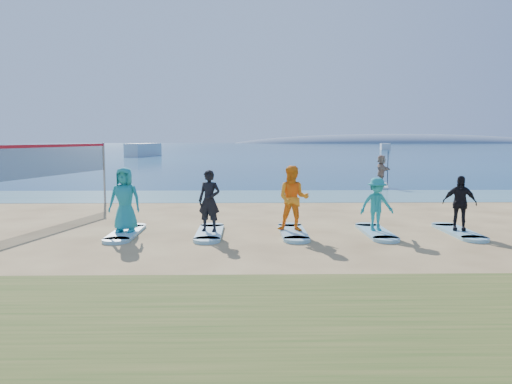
{
  "coord_description": "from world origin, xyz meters",
  "views": [
    {
      "loc": [
        -0.3,
        -12.56,
        2.65
      ],
      "look_at": [
        -0.02,
        2.0,
        1.1
      ],
      "focal_mm": 35.0,
      "sensor_mm": 36.0,
      "label": 1
    }
  ],
  "objects_px": {
    "student_4": "(460,203)",
    "student_3": "(377,204)",
    "volleyball_net": "(33,162)",
    "paddleboarder": "(381,170)",
    "surfboard_0": "(126,233)",
    "student_2": "(293,198)",
    "student_0": "(125,200)",
    "boat_offshore_a": "(144,156)",
    "paddleboard": "(381,186)",
    "surfboard_1": "(210,233)",
    "boat_offshore_b": "(385,150)",
    "surfboard_3": "(376,232)",
    "surfboard_4": "(458,232)",
    "student_1": "(209,201)",
    "surfboard_2": "(293,232)"
  },
  "relations": [
    {
      "from": "student_4",
      "to": "student_3",
      "type": "bearing_deg",
      "value": -161.13
    },
    {
      "from": "volleyball_net",
      "to": "paddleboarder",
      "type": "distance_m",
      "value": 18.25
    },
    {
      "from": "volleyball_net",
      "to": "student_3",
      "type": "relative_size",
      "value": 5.93
    },
    {
      "from": "surfboard_0",
      "to": "student_3",
      "type": "xyz_separation_m",
      "value": [
        7.01,
        0.0,
        0.79
      ]
    },
    {
      "from": "student_2",
      "to": "student_3",
      "type": "height_order",
      "value": "student_2"
    },
    {
      "from": "student_0",
      "to": "paddleboarder",
      "type": "bearing_deg",
      "value": 55.65
    },
    {
      "from": "boat_offshore_a",
      "to": "student_4",
      "type": "bearing_deg",
      "value": -57.31
    },
    {
      "from": "surfboard_0",
      "to": "student_0",
      "type": "xyz_separation_m",
      "value": [
        0.0,
        0.0,
        0.94
      ]
    },
    {
      "from": "student_0",
      "to": "student_2",
      "type": "xyz_separation_m",
      "value": [
        4.67,
        0.0,
        0.02
      ]
    },
    {
      "from": "paddleboard",
      "to": "surfboard_1",
      "type": "xyz_separation_m",
      "value": [
        -8.51,
        -13.64,
        -0.01
      ]
    },
    {
      "from": "boat_offshore_a",
      "to": "boat_offshore_b",
      "type": "bearing_deg",
      "value": 56.38
    },
    {
      "from": "student_4",
      "to": "volleyball_net",
      "type": "bearing_deg",
      "value": -171.63
    },
    {
      "from": "surfboard_3",
      "to": "surfboard_4",
      "type": "height_order",
      "value": "same"
    },
    {
      "from": "surfboard_1",
      "to": "surfboard_3",
      "type": "bearing_deg",
      "value": 0.0
    },
    {
      "from": "volleyball_net",
      "to": "surfboard_0",
      "type": "distance_m",
      "value": 4.61
    },
    {
      "from": "surfboard_4",
      "to": "student_4",
      "type": "distance_m",
      "value": 0.82
    },
    {
      "from": "student_0",
      "to": "student_2",
      "type": "bearing_deg",
      "value": 4.13
    },
    {
      "from": "paddleboard",
      "to": "student_0",
      "type": "relative_size",
      "value": 1.68
    },
    {
      "from": "boat_offshore_a",
      "to": "student_0",
      "type": "xyz_separation_m",
      "value": [
        12.42,
        -63.35,
        0.98
      ]
    },
    {
      "from": "student_1",
      "to": "paddleboard",
      "type": "bearing_deg",
      "value": 75.14
    },
    {
      "from": "paddleboarder",
      "to": "student_1",
      "type": "distance_m",
      "value": 16.08
    },
    {
      "from": "boat_offshore_a",
      "to": "surfboard_3",
      "type": "height_order",
      "value": "boat_offshore_a"
    },
    {
      "from": "student_3",
      "to": "surfboard_4",
      "type": "height_order",
      "value": "student_3"
    },
    {
      "from": "boat_offshore_b",
      "to": "student_3",
      "type": "height_order",
      "value": "student_3"
    },
    {
      "from": "surfboard_2",
      "to": "paddleboarder",
      "type": "bearing_deg",
      "value": 65.67
    },
    {
      "from": "volleyball_net",
      "to": "surfboard_4",
      "type": "xyz_separation_m",
      "value": [
        12.83,
        -2.38,
        -1.86
      ]
    },
    {
      "from": "paddleboard",
      "to": "surfboard_4",
      "type": "distance_m",
      "value": 13.72
    },
    {
      "from": "boat_offshore_a",
      "to": "student_4",
      "type": "relative_size",
      "value": 5.57
    },
    {
      "from": "paddleboard",
      "to": "boat_offshore_a",
      "type": "distance_m",
      "value": 54.88
    },
    {
      "from": "student_0",
      "to": "surfboard_1",
      "type": "xyz_separation_m",
      "value": [
        2.34,
        0.0,
        -0.94
      ]
    },
    {
      "from": "surfboard_3",
      "to": "volleyball_net",
      "type": "bearing_deg",
      "value": 167.23
    },
    {
      "from": "surfboard_2",
      "to": "student_3",
      "type": "distance_m",
      "value": 2.47
    },
    {
      "from": "paddleboarder",
      "to": "surfboard_2",
      "type": "distance_m",
      "value": 15.0
    },
    {
      "from": "student_0",
      "to": "student_4",
      "type": "height_order",
      "value": "student_0"
    },
    {
      "from": "volleyball_net",
      "to": "student_3",
      "type": "bearing_deg",
      "value": -12.77
    },
    {
      "from": "boat_offshore_a",
      "to": "surfboard_2",
      "type": "distance_m",
      "value": 65.62
    },
    {
      "from": "boat_offshore_b",
      "to": "surfboard_2",
      "type": "height_order",
      "value": "boat_offshore_b"
    },
    {
      "from": "volleyball_net",
      "to": "surfboard_4",
      "type": "bearing_deg",
      "value": -10.5
    },
    {
      "from": "volleyball_net",
      "to": "student_3",
      "type": "distance_m",
      "value": 10.82
    },
    {
      "from": "student_0",
      "to": "surfboard_4",
      "type": "distance_m",
      "value": 9.4
    },
    {
      "from": "surfboard_4",
      "to": "surfboard_3",
      "type": "bearing_deg",
      "value": 180.0
    },
    {
      "from": "boat_offshore_b",
      "to": "surfboard_1",
      "type": "relative_size",
      "value": 2.54
    },
    {
      "from": "student_0",
      "to": "boat_offshore_b",
      "type": "bearing_deg",
      "value": 75.1
    },
    {
      "from": "paddleboard",
      "to": "surfboard_4",
      "type": "relative_size",
      "value": 1.36
    },
    {
      "from": "surfboard_2",
      "to": "boat_offshore_a",
      "type": "bearing_deg",
      "value": 105.1
    },
    {
      "from": "surfboard_3",
      "to": "surfboard_4",
      "type": "xyz_separation_m",
      "value": [
        2.34,
        0.0,
        0.0
      ]
    },
    {
      "from": "paddleboard",
      "to": "boat_offshore_a",
      "type": "xyz_separation_m",
      "value": [
        -23.26,
        49.71,
        -0.06
      ]
    },
    {
      "from": "boat_offshore_b",
      "to": "paddleboard",
      "type": "bearing_deg",
      "value": -95.33
    },
    {
      "from": "boat_offshore_a",
      "to": "surfboard_1",
      "type": "relative_size",
      "value": 3.91
    },
    {
      "from": "paddleboard",
      "to": "surfboard_0",
      "type": "bearing_deg",
      "value": -114.54
    }
  ]
}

